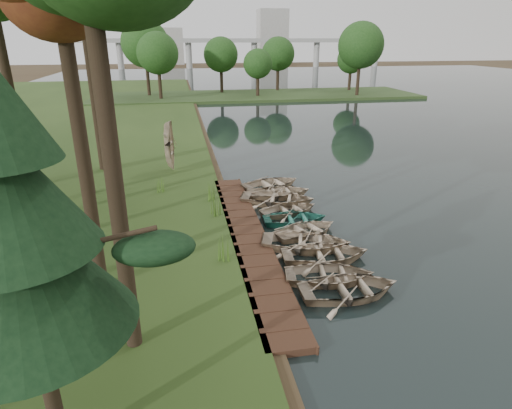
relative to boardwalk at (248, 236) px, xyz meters
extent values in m
plane|color=#3D2F1D|center=(1.60, 0.00, -0.15)|extent=(300.00, 300.00, 0.00)
cube|color=#3B2316|center=(0.00, 0.00, 0.00)|extent=(1.60, 16.00, 0.30)
cube|color=#2E441E|center=(9.60, 50.00, 0.08)|extent=(50.00, 14.00, 0.45)
cylinder|color=black|center=(-13.73, 50.00, 2.70)|extent=(0.50, 0.50, 4.80)
sphere|color=#214718|center=(-13.73, 50.00, 6.30)|extent=(5.60, 5.60, 5.60)
cylinder|color=black|center=(-7.07, 50.00, 2.70)|extent=(0.50, 0.50, 4.80)
sphere|color=#214718|center=(-7.07, 50.00, 6.30)|extent=(5.60, 5.60, 5.60)
cylinder|color=black|center=(-0.40, 50.00, 2.70)|extent=(0.50, 0.50, 4.80)
sphere|color=#214718|center=(-0.40, 50.00, 6.30)|extent=(5.60, 5.60, 5.60)
cylinder|color=black|center=(6.27, 50.00, 2.70)|extent=(0.50, 0.50, 4.80)
sphere|color=#214718|center=(6.27, 50.00, 6.30)|extent=(5.60, 5.60, 5.60)
cylinder|color=black|center=(12.93, 50.00, 2.70)|extent=(0.50, 0.50, 4.80)
sphere|color=#214718|center=(12.93, 50.00, 6.30)|extent=(5.60, 5.60, 5.60)
cylinder|color=black|center=(19.60, 50.00, 2.70)|extent=(0.50, 0.50, 4.80)
sphere|color=#214718|center=(19.60, 50.00, 6.30)|extent=(5.60, 5.60, 5.60)
cylinder|color=black|center=(26.27, 50.00, 2.70)|extent=(0.50, 0.50, 4.80)
sphere|color=#214718|center=(26.27, 50.00, 6.30)|extent=(5.60, 5.60, 5.60)
cube|color=#A5A5A0|center=(11.60, 120.00, 7.85)|extent=(90.00, 4.00, 1.20)
cylinder|color=#A5A5A0|center=(-18.40, 120.00, 3.85)|extent=(1.80, 1.80, 8.00)
cylinder|color=#A5A5A0|center=(1.60, 120.00, 3.85)|extent=(1.80, 1.80, 8.00)
cylinder|color=#A5A5A0|center=(21.60, 120.00, 3.85)|extent=(1.80, 1.80, 8.00)
cylinder|color=#A5A5A0|center=(41.60, 120.00, 3.85)|extent=(1.80, 1.80, 8.00)
cylinder|color=#A5A5A0|center=(61.60, 120.00, 3.85)|extent=(1.80, 1.80, 8.00)
cube|color=#A5A5A0|center=(31.60, 140.00, 8.85)|extent=(10.00, 8.00, 18.00)
cube|color=#A5A5A0|center=(-3.40, 145.00, 5.85)|extent=(8.00, 8.00, 12.00)
imported|color=tan|center=(2.81, -5.27, 0.28)|extent=(3.67, 2.65, 0.75)
imported|color=tan|center=(2.43, -4.22, 0.25)|extent=(3.73, 2.93, 0.70)
imported|color=tan|center=(2.81, -2.63, 0.28)|extent=(3.79, 2.82, 0.75)
imported|color=tan|center=(2.32, -1.48, 0.30)|extent=(4.48, 3.74, 0.80)
imported|color=tan|center=(2.76, -0.14, 0.23)|extent=(3.80, 3.25, 0.66)
imported|color=#2A7563|center=(2.58, 1.27, 0.23)|extent=(3.25, 2.37, 0.66)
imported|color=tan|center=(2.60, 2.47, 0.22)|extent=(3.60, 2.96, 0.65)
imported|color=tan|center=(2.30, 3.98, 0.32)|extent=(4.73, 4.00, 0.83)
imported|color=tan|center=(2.64, 5.05, 0.28)|extent=(3.69, 2.66, 0.76)
imported|color=tan|center=(2.53, 6.65, 0.28)|extent=(4.28, 3.58, 0.76)
imported|color=tan|center=(-3.38, 10.78, 0.49)|extent=(3.56, 2.76, 0.68)
cylinder|color=black|center=(-4.47, -6.85, 5.18)|extent=(0.44, 0.44, 10.06)
cylinder|color=black|center=(-5.87, -3.46, 5.04)|extent=(0.44, 0.44, 9.79)
cylinder|color=black|center=(-7.98, 7.00, 5.29)|extent=(0.45, 0.45, 10.28)
cylinder|color=black|center=(-11.89, 8.91, 7.21)|extent=(0.52, 0.52, 14.12)
cylinder|color=black|center=(-8.05, 11.99, 5.58)|extent=(0.46, 0.46, 10.86)
cylinder|color=black|center=(-5.68, -10.21, 2.06)|extent=(0.32, 0.32, 3.81)
cone|color=black|center=(-5.68, -10.21, 4.72)|extent=(3.80, 3.80, 2.60)
cone|color=black|center=(-5.68, -10.21, 6.14)|extent=(2.90, 2.90, 2.25)
cone|color=#3F661E|center=(-1.36, -2.30, 0.72)|extent=(0.60, 0.60, 1.13)
cone|color=#3F661E|center=(-1.20, 2.44, 0.70)|extent=(0.60, 0.60, 1.10)
cone|color=#3F661E|center=(-4.09, 6.58, 0.62)|extent=(0.60, 0.60, 0.94)
cone|color=#3F661E|center=(-1.19, 4.60, 0.72)|extent=(0.60, 0.60, 1.13)
camera|label=1|loc=(-2.79, -17.51, 8.47)|focal=30.00mm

